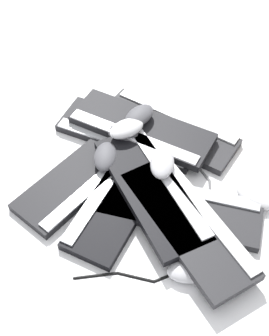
# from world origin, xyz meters

# --- Properties ---
(ground_plane) EXTENTS (3.20, 3.20, 0.00)m
(ground_plane) POSITION_xyz_m (0.00, 0.00, 0.00)
(ground_plane) COLOR white
(keyboard_0) EXTENTS (0.22, 0.46, 0.03)m
(keyboard_0) POSITION_xyz_m (0.28, -0.03, 0.01)
(keyboard_0) COLOR #232326
(keyboard_0) RESTS_ON ground
(keyboard_1) EXTENTS (0.28, 0.46, 0.03)m
(keyboard_1) POSITION_xyz_m (0.17, 0.05, 0.01)
(keyboard_1) COLOR black
(keyboard_1) RESTS_ON ground
(keyboard_2) EXTENTS (0.45, 0.17, 0.03)m
(keyboard_2) POSITION_xyz_m (-0.03, 0.03, 0.01)
(keyboard_2) COLOR black
(keyboard_2) RESTS_ON ground
(keyboard_3) EXTENTS (0.46, 0.27, 0.03)m
(keyboard_3) POSITION_xyz_m (-0.01, -0.10, 0.01)
(keyboard_3) COLOR black
(keyboard_3) RESTS_ON ground
(keyboard_4) EXTENTS (0.34, 0.46, 0.03)m
(keyboard_4) POSITION_xyz_m (0.06, -0.25, 0.01)
(keyboard_4) COLOR #232326
(keyboard_4) RESTS_ON ground
(keyboard_5) EXTENTS (0.30, 0.46, 0.03)m
(keyboard_5) POSITION_xyz_m (0.04, -0.16, 0.04)
(keyboard_5) COLOR black
(keyboard_5) RESTS_ON keyboard_3
(keyboard_6) EXTENTS (0.26, 0.46, 0.03)m
(keyboard_6) POSITION_xyz_m (0.19, 0.01, 0.04)
(keyboard_6) COLOR black
(keyboard_6) RESTS_ON keyboard_0
(keyboard_7) EXTENTS (0.27, 0.46, 0.03)m
(keyboard_7) POSITION_xyz_m (0.02, -0.31, 0.04)
(keyboard_7) COLOR #232326
(keyboard_7) RESTS_ON keyboard_4
(mouse_0) EXTENTS (0.13, 0.12, 0.04)m
(mouse_0) POSITION_xyz_m (0.04, 0.01, 0.05)
(mouse_0) COLOR #4C4C51
(mouse_0) RESTS_ON keyboard_2
(mouse_1) EXTENTS (0.13, 0.12, 0.04)m
(mouse_1) POSITION_xyz_m (0.11, -0.14, 0.08)
(mouse_1) COLOR #B7B7BC
(mouse_1) RESTS_ON keyboard_5
(mouse_2) EXTENTS (0.10, 0.13, 0.04)m
(mouse_2) POSITION_xyz_m (0.14, 0.03, 0.05)
(mouse_2) COLOR #4C4C51
(mouse_2) RESTS_ON keyboard_1
(mouse_3) EXTENTS (0.11, 0.07, 0.04)m
(mouse_3) POSITION_xyz_m (0.20, 0.03, 0.08)
(mouse_3) COLOR #4C4C51
(mouse_3) RESTS_ON keyboard_6
(mouse_4) EXTENTS (0.12, 0.09, 0.04)m
(mouse_4) POSITION_xyz_m (0.14, 0.02, 0.08)
(mouse_4) COLOR silver
(mouse_4) RESTS_ON keyboard_6
(mouse_5) EXTENTS (0.13, 0.12, 0.04)m
(mouse_5) POSITION_xyz_m (-0.07, -0.39, 0.02)
(mouse_5) COLOR #B7B7BC
(mouse_5) RESTS_ON ground
(mouse_6) EXTENTS (0.07, 0.11, 0.04)m
(mouse_6) POSITION_xyz_m (0.23, -0.38, 0.02)
(mouse_6) COLOR silver
(mouse_6) RESTS_ON ground
(cable_0) EXTENTS (0.47, 0.23, 0.01)m
(cable_0) POSITION_xyz_m (-0.06, -0.34, 0.00)
(cable_0) COLOR black
(cable_0) RESTS_ON ground
(cable_1) EXTENTS (0.17, 0.43, 0.01)m
(cable_1) POSITION_xyz_m (0.24, -0.14, 0.00)
(cable_1) COLOR #59595B
(cable_1) RESTS_ON ground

